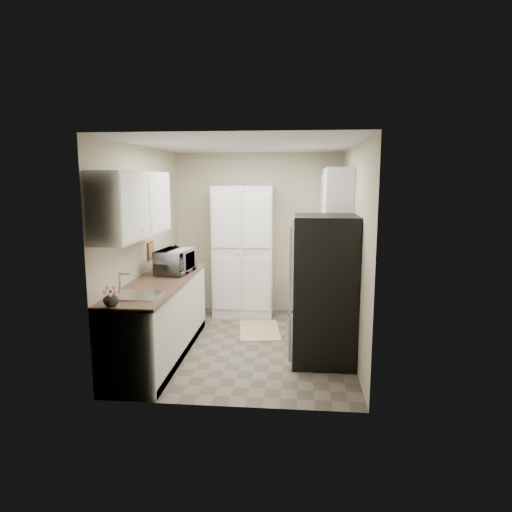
{
  "coord_description": "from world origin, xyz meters",
  "views": [
    {
      "loc": [
        0.64,
        -5.52,
        2.11
      ],
      "look_at": [
        0.1,
        0.15,
        1.13
      ],
      "focal_mm": 32.0,
      "sensor_mm": 36.0,
      "label": 1
    }
  ],
  "objects_px": {
    "microwave": "(175,261)",
    "pantry_cabinet": "(243,252)",
    "wine_bottle": "(176,257)",
    "toaster_oven": "(329,253)",
    "electric_range": "(323,303)",
    "refrigerator": "(324,290)"
  },
  "relations": [
    {
      "from": "microwave",
      "to": "pantry_cabinet",
      "type": "bearing_deg",
      "value": -21.49
    },
    {
      "from": "wine_bottle",
      "to": "toaster_oven",
      "type": "xyz_separation_m",
      "value": [
        2.08,
        0.83,
        -0.05
      ]
    },
    {
      "from": "microwave",
      "to": "electric_range",
      "type": "bearing_deg",
      "value": -71.63
    },
    {
      "from": "wine_bottle",
      "to": "toaster_oven",
      "type": "bearing_deg",
      "value": 21.76
    },
    {
      "from": "microwave",
      "to": "toaster_oven",
      "type": "distance_m",
      "value": 2.32
    },
    {
      "from": "electric_range",
      "to": "microwave",
      "type": "distance_m",
      "value": 2.01
    },
    {
      "from": "pantry_cabinet",
      "to": "electric_range",
      "type": "height_order",
      "value": "pantry_cabinet"
    },
    {
      "from": "electric_range",
      "to": "toaster_oven",
      "type": "relative_size",
      "value": 3.44
    },
    {
      "from": "electric_range",
      "to": "pantry_cabinet",
      "type": "bearing_deg",
      "value": 141.78
    },
    {
      "from": "electric_range",
      "to": "refrigerator",
      "type": "height_order",
      "value": "refrigerator"
    },
    {
      "from": "pantry_cabinet",
      "to": "refrigerator",
      "type": "distance_m",
      "value": 2.07
    },
    {
      "from": "pantry_cabinet",
      "to": "microwave",
      "type": "relative_size",
      "value": 3.66
    },
    {
      "from": "wine_bottle",
      "to": "refrigerator",
      "type": "bearing_deg",
      "value": -21.62
    },
    {
      "from": "electric_range",
      "to": "wine_bottle",
      "type": "relative_size",
      "value": 3.97
    },
    {
      "from": "refrigerator",
      "to": "microwave",
      "type": "height_order",
      "value": "refrigerator"
    },
    {
      "from": "electric_range",
      "to": "wine_bottle",
      "type": "distance_m",
      "value": 2.05
    },
    {
      "from": "electric_range",
      "to": "microwave",
      "type": "bearing_deg",
      "value": -168.83
    },
    {
      "from": "pantry_cabinet",
      "to": "toaster_oven",
      "type": "xyz_separation_m",
      "value": [
        1.29,
        -0.13,
        0.01
      ]
    },
    {
      "from": "pantry_cabinet",
      "to": "refrigerator",
      "type": "relative_size",
      "value": 1.18
    },
    {
      "from": "pantry_cabinet",
      "to": "electric_range",
      "type": "bearing_deg",
      "value": -38.22
    },
    {
      "from": "refrigerator",
      "to": "wine_bottle",
      "type": "relative_size",
      "value": 5.98
    },
    {
      "from": "wine_bottle",
      "to": "toaster_oven",
      "type": "relative_size",
      "value": 0.87
    }
  ]
}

